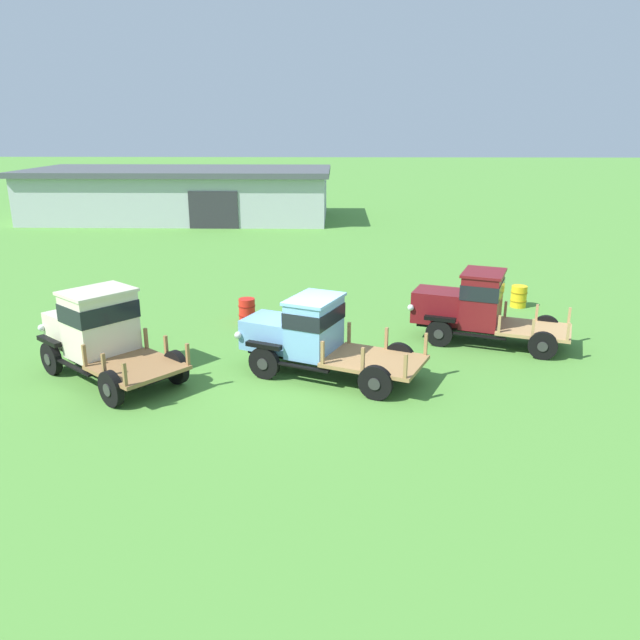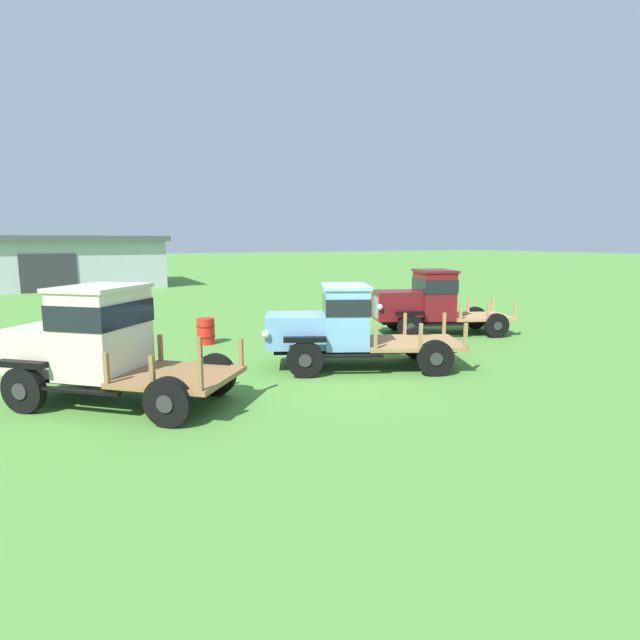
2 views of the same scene
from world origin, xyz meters
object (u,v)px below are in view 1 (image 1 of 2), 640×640
Objects in this scene: farm_shed at (182,194)px; oil_drum_near_fence at (247,310)px; vintage_truck_midrow_center at (474,305)px; oil_drum_beside_row at (519,296)px; vintage_truck_foreground_near at (98,330)px; vintage_truck_second_in_line at (311,334)px.

farm_shed is 25.70× the size of oil_drum_near_fence.
vintage_truck_midrow_center is 4.72m from oil_drum_beside_row.
vintage_truck_midrow_center is (10.62, 2.92, -0.07)m from vintage_truck_foreground_near.
oil_drum_beside_row is at bearing 27.46° from vintage_truck_foreground_near.
vintage_truck_midrow_center is at bearing 15.40° from vintage_truck_foreground_near.
farm_shed is at bearing 120.19° from vintage_truck_midrow_center.
vintage_truck_midrow_center is 6.11× the size of oil_drum_near_fence.
vintage_truck_second_in_line reaches higher than oil_drum_beside_row.
oil_drum_beside_row is at bearing 57.05° from vintage_truck_midrow_center.
farm_shed is 30.46m from vintage_truck_midrow_center.
farm_shed is 28.68m from oil_drum_beside_row.
vintage_truck_foreground_near reaches higher than vintage_truck_second_in_line.
vintage_truck_second_in_line is 6.56× the size of oil_drum_beside_row.
oil_drum_near_fence is at bearing -71.90° from farm_shed.
oil_drum_near_fence is (-9.83, -2.11, 0.01)m from oil_drum_beside_row.
farm_shed is at bearing 99.12° from vintage_truck_foreground_near.
vintage_truck_foreground_near is at bearing -125.10° from oil_drum_near_fence.
oil_drum_beside_row is at bearing 12.12° from oil_drum_near_fence.
vintage_truck_second_in_line is 6.39× the size of oil_drum_near_fence.
farm_shed is at bearing 108.10° from oil_drum_near_fence.
vintage_truck_second_in_line is 1.04× the size of vintage_truck_midrow_center.
oil_drum_near_fence is (-7.30, 1.80, -0.75)m from vintage_truck_midrow_center.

